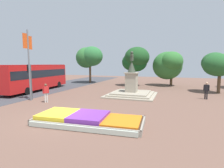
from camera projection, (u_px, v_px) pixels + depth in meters
ground_plane at (62, 118)px, 11.67m from camera, size 79.06×79.06×0.00m
flower_planter at (86, 119)px, 10.58m from camera, size 6.77×3.26×0.58m
statue_monument at (131, 89)px, 19.73m from camera, size 5.37×5.37×4.99m
traffic_light_mid_block at (30, 75)px, 17.42m from camera, size 0.41×0.29×3.52m
banner_pole at (29, 62)px, 16.78m from camera, size 0.20×1.09×6.81m
city_bus at (35, 76)px, 23.32m from camera, size 3.43×11.28×3.47m
pedestrian_near_planter at (46, 92)px, 16.21m from camera, size 0.41×0.46×1.78m
pedestrian_crossing_plaza at (206, 89)px, 17.67m from camera, size 0.53×0.35×1.77m
park_tree_far_left at (217, 64)px, 21.36m from camera, size 3.54×3.64×5.02m
park_tree_behind_statue at (169, 64)px, 28.16m from camera, size 4.73×4.55×5.56m
park_tree_far_right at (89, 57)px, 32.39m from camera, size 5.08×4.87×6.74m
park_tree_street_side at (135, 60)px, 28.03m from camera, size 4.42×4.05×6.27m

